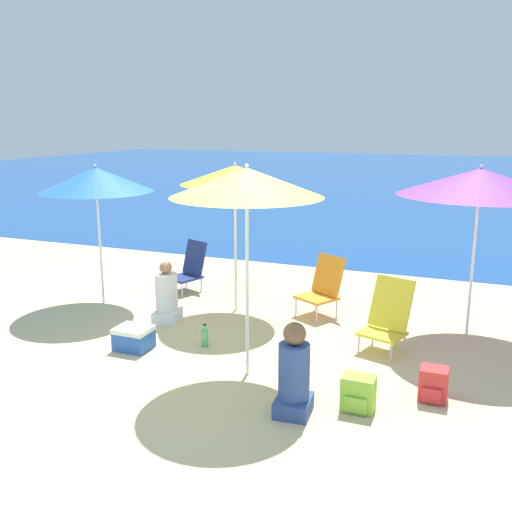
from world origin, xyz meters
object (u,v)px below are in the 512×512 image
(person_seated_near, at_px, (167,297))
(cooler_box, at_px, (134,338))
(beach_umbrella_blue, at_px, (96,180))
(beach_chair_yellow, at_px, (387,316))
(backpack_red, at_px, (433,384))
(water_bottle, at_px, (205,338))
(person_seated_far, at_px, (294,376))
(backpack_lime, at_px, (358,393))
(beach_umbrella_lime, at_px, (247,183))
(beach_umbrella_yellow, at_px, (235,175))
(beach_chair_orange, at_px, (323,286))
(beach_umbrella_purple, at_px, (480,182))
(beach_chair_navy, at_px, (190,267))

(person_seated_near, distance_m, cooler_box, 1.06)
(beach_umbrella_blue, height_order, beach_chair_yellow, beach_umbrella_blue)
(beach_chair_yellow, height_order, backpack_red, beach_chair_yellow)
(backpack_red, xyz_separation_m, water_bottle, (-2.78, 0.42, -0.05))
(person_seated_far, xyz_separation_m, backpack_lime, (0.56, 0.30, -0.22))
(cooler_box, bearing_deg, person_seated_far, -18.88)
(water_bottle, height_order, cooler_box, water_bottle)
(beach_umbrella_lime, bearing_deg, beach_umbrella_yellow, 116.88)
(beach_chair_orange, bearing_deg, beach_umbrella_lime, -67.26)
(person_seated_near, bearing_deg, beach_umbrella_purple, 1.04)
(beach_umbrella_purple, bearing_deg, backpack_lime, -110.38)
(beach_umbrella_blue, distance_m, beach_chair_yellow, 4.64)
(beach_chair_orange, bearing_deg, beach_umbrella_yellow, -138.78)
(beach_umbrella_blue, bearing_deg, water_bottle, -24.03)
(beach_chair_yellow, height_order, cooler_box, beach_chair_yellow)
(beach_chair_yellow, relative_size, backpack_lime, 2.55)
(beach_umbrella_purple, bearing_deg, beach_umbrella_yellow, -177.65)
(person_seated_far, bearing_deg, beach_umbrella_purple, 57.31)
(beach_umbrella_blue, height_order, beach_chair_navy, beach_umbrella_blue)
(beach_umbrella_purple, height_order, person_seated_near, beach_umbrella_purple)
(beach_chair_yellow, distance_m, backpack_red, 1.36)
(water_bottle, bearing_deg, beach_chair_navy, 122.32)
(beach_umbrella_yellow, distance_m, beach_chair_orange, 2.03)
(beach_chair_navy, bearing_deg, person_seated_far, -28.19)
(beach_umbrella_yellow, height_order, beach_umbrella_purple, beach_umbrella_purple)
(beach_umbrella_yellow, distance_m, person_seated_far, 3.57)
(beach_umbrella_blue, height_order, backpack_red, beach_umbrella_blue)
(person_seated_far, xyz_separation_m, cooler_box, (-2.33, 0.80, -0.25))
(beach_umbrella_yellow, relative_size, beach_umbrella_purple, 0.98)
(backpack_lime, height_order, backpack_red, backpack_lime)
(person_seated_near, relative_size, backpack_lime, 2.51)
(beach_chair_navy, height_order, water_bottle, beach_chair_navy)
(backpack_red, distance_m, cooler_box, 3.56)
(beach_umbrella_yellow, distance_m, beach_umbrella_blue, 2.10)
(beach_umbrella_purple, bearing_deg, beach_chair_navy, 173.22)
(beach_umbrella_yellow, relative_size, beach_chair_orange, 2.54)
(beach_umbrella_yellow, relative_size, person_seated_near, 2.51)
(beach_chair_yellow, height_order, person_seated_far, person_seated_far)
(beach_umbrella_purple, distance_m, beach_umbrella_lime, 3.09)
(beach_umbrella_yellow, bearing_deg, beach_umbrella_purple, 2.35)
(backpack_lime, xyz_separation_m, cooler_box, (-2.90, 0.50, -0.03))
(beach_umbrella_blue, relative_size, person_seated_far, 2.30)
(beach_chair_yellow, height_order, backpack_lime, beach_chair_yellow)
(beach_chair_navy, height_order, backpack_red, beach_chair_navy)
(person_seated_near, bearing_deg, beach_chair_orange, 16.83)
(beach_umbrella_purple, distance_m, water_bottle, 3.92)
(person_seated_far, bearing_deg, person_seated_near, 138.80)
(person_seated_near, relative_size, water_bottle, 2.97)
(backpack_lime, bearing_deg, beach_chair_yellow, 89.70)
(beach_umbrella_lime, relative_size, cooler_box, 5.38)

